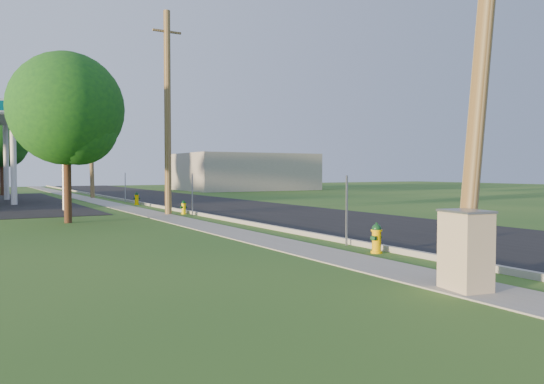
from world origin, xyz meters
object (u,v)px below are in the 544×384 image
object	(u,v)px
utility_pole_mid	(168,112)
hydrant_mid	(184,207)
price_pylon	(63,109)
hydrant_near	(377,238)
tree_lot	(2,141)
hydrant_far	(137,199)
utility_cabinet	(465,251)
tree_verge	(69,113)
utility_pole_far	(91,136)
utility_pole_near	(484,29)

from	to	relation	value
utility_pole_mid	hydrant_mid	size ratio (longest dim) A/B	14.30
price_pylon	hydrant_near	bearing A→B (deg)	-77.05
tree_lot	hydrant_near	bearing A→B (deg)	-81.16
hydrant_near	hydrant_far	xyz separation A→B (m)	(0.06, 22.29, 0.01)
hydrant_mid	price_pylon	bearing A→B (deg)	129.41
utility_cabinet	tree_lot	bearing A→B (deg)	96.07
tree_verge	utility_cabinet	xyz separation A→B (m)	(3.90, -16.44, -3.74)
utility_pole_mid	price_pylon	xyz separation A→B (m)	(-3.90, 5.50, 0.48)
utility_pole_far	hydrant_near	world-z (taller)	utility_pole_far
utility_cabinet	utility_pole_near	bearing A→B (deg)	23.80
tree_verge	tree_lot	distance (m)	28.35
hydrant_near	utility_cabinet	world-z (taller)	utility_cabinet
price_pylon	tree_verge	world-z (taller)	tree_verge
price_pylon	hydrant_far	size ratio (longest dim) A/B	8.46
utility_pole_near	utility_pole_mid	size ratio (longest dim) A/B	0.97
hydrant_far	tree_verge	bearing A→B (deg)	-119.03
utility_pole_near	tree_verge	bearing A→B (deg)	106.69
utility_pole_mid	utility_cabinet	bearing A→B (deg)	-92.83
utility_pole_mid	hydrant_near	size ratio (longest dim) A/B	12.37
hydrant_mid	utility_cabinet	xyz separation A→B (m)	(-1.65, -18.26, 0.39)
tree_lot	utility_cabinet	xyz separation A→B (m)	(4.76, -44.78, -3.92)
hydrant_near	price_pylon	bearing A→B (deg)	102.95
tree_verge	hydrant_mid	bearing A→B (deg)	18.15
utility_pole_near	utility_pole_mid	xyz separation A→B (m)	(-0.00, 18.00, 0.15)
utility_pole_mid	utility_pole_far	xyz separation A→B (m)	(0.00, 18.00, -0.15)
price_pylon	hydrant_near	world-z (taller)	price_pylon
tree_verge	hydrant_mid	world-z (taller)	tree_verge
price_pylon	utility_cabinet	xyz separation A→B (m)	(2.99, -23.90, -4.71)
price_pylon	hydrant_near	xyz separation A→B (m)	(4.55, -19.80, -5.05)
utility_pole_far	hydrant_far	xyz separation A→B (m)	(0.72, -10.01, -4.41)
utility_pole_near	hydrant_mid	bearing A→B (deg)	87.64
tree_verge	hydrant_far	xyz separation A→B (m)	(5.52, 9.95, -4.07)
tree_lot	utility_pole_far	bearing A→B (deg)	-55.90
tree_lot	price_pylon	bearing A→B (deg)	-85.15
hydrant_far	utility_pole_far	bearing A→B (deg)	94.09
utility_pole_mid	hydrant_far	distance (m)	9.23
utility_pole_near	utility_pole_mid	distance (m)	18.00
price_pylon	hydrant_mid	distance (m)	8.90
utility_pole_far	hydrant_far	bearing A→B (deg)	-85.91
utility_pole_far	tree_verge	distance (m)	20.53
price_pylon	tree_verge	xyz separation A→B (m)	(-0.91, -7.46, -0.97)
hydrant_near	hydrant_far	size ratio (longest dim) A/B	0.98
utility_pole_far	hydrant_near	size ratio (longest dim) A/B	11.99
utility_pole_near	tree_verge	distance (m)	16.75
utility_pole_mid	hydrant_near	xyz separation A→B (m)	(0.65, -14.30, -4.57)
utility_pole_near	utility_cabinet	size ratio (longest dim) A/B	6.58
utility_pole_mid	price_pylon	bearing A→B (deg)	125.34
utility_pole_mid	hydrant_near	distance (m)	15.02
tree_verge	hydrant_far	world-z (taller)	tree_verge
utility_pole_far	utility_cabinet	bearing A→B (deg)	-91.43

